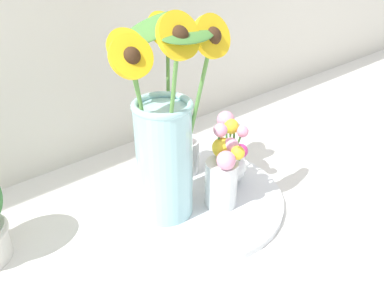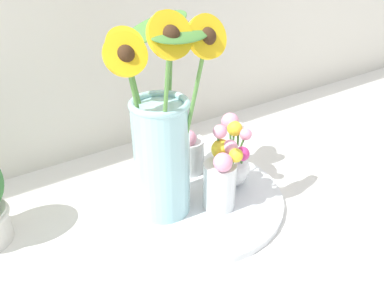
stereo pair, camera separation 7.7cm
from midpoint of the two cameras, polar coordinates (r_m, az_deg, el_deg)
name	(u,v)px [view 1 (the left image)]	position (r m, az deg, el deg)	size (l,w,h in m)	color
ground_plane	(237,215)	(0.81, 4.10, -10.86)	(6.00, 6.00, 0.00)	silver
serving_tray	(192,197)	(0.84, -2.63, -8.19)	(0.40, 0.40, 0.02)	silver
mason_jar_sunflowers	(165,141)	(0.71, -7.29, 0.33)	(0.23, 0.22, 0.41)	#9ED1D6
vase_small_center	(222,173)	(0.77, 1.81, -4.58)	(0.07, 0.08, 0.18)	white
vase_bulb_right	(230,157)	(0.85, 3.24, -2.07)	(0.08, 0.10, 0.16)	white
vase_small_back	(182,148)	(0.88, -4.06, -0.70)	(0.08, 0.08, 0.15)	white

